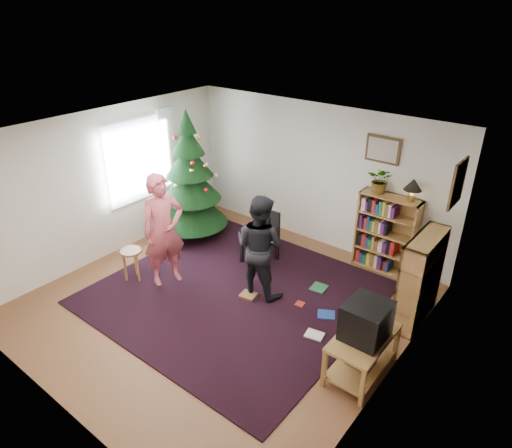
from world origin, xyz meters
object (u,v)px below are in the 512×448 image
Objects in this scene: christmas_tree at (191,186)px; bookshelf_back at (386,233)px; crt_tv at (366,320)px; picture_back at (383,149)px; armchair at (263,235)px; potted_plant at (381,180)px; bookshelf_right at (420,278)px; stool at (132,257)px; picture_right at (458,183)px; person_standing at (164,231)px; person_by_chair at (260,246)px; tv_stand at (362,351)px; table_lamp at (413,186)px.

christmas_tree is 1.82× the size of bookshelf_back.
crt_tv is at bearing -17.32° from christmas_tree.
armchair is at bearing -141.94° from picture_back.
bookshelf_back is 3.06× the size of potted_plant.
potted_plant reaches higher than bookshelf_right.
stool is at bearing -136.88° from bookshelf_back.
picture_right is at bearing 6.23° from christmas_tree.
crt_tv is at bearing -68.42° from person_standing.
christmas_tree is 1.32× the size of person_standing.
bookshelf_back is 2.14m from person_by_chair.
armchair is at bearing 2.81° from christmas_tree.
tv_stand is (4.09, -1.27, -0.66)m from christmas_tree.
potted_plant reaches higher than table_lamp.
person_by_chair is at bearing -115.05° from picture_back.
person_standing is at bearing 36.40° from stool.
picture_back reaches higher than stool.
picture_back is 4.20m from stool.
potted_plant reaches higher than tv_stand.
picture_right is 1.68× the size of table_lamp.
stool is at bearing -125.70° from armchair.
picture_back is 2.94m from crt_tv.
stool is at bearing -173.69° from crt_tv.
christmas_tree is 4.35× the size of stool.
crt_tv is at bearing -29.50° from armchair.
picture_right is (1.33, -0.73, 0.00)m from picture_back.
bookshelf_back is at bearing 108.45° from crt_tv.
person_standing reaches higher than crt_tv.
picture_back reaches higher than potted_plant.
person_standing is at bearing -133.45° from potted_plant.
bookshelf_back is at bearing 180.00° from table_lamp.
crt_tv reaches higher than armchair.
christmas_tree reaches higher than person_standing.
christmas_tree is 6.62× the size of table_lamp.
bookshelf_right is 2.39× the size of stool.
stool is (-2.65, -2.88, -1.53)m from picture_back.
crt_tv is at bearing -71.55° from bookshelf_back.
picture_back is 1.29× the size of potted_plant.
armchair is at bearing 151.62° from tv_stand.
potted_plant reaches higher than bookshelf_back.
christmas_tree is at bearing 102.40° from stool.
person_standing is (-3.28, -0.09, 0.12)m from crt_tv.
potted_plant is at bearing 31.91° from armchair.
bookshelf_right reaches higher than armchair.
bookshelf_right is 1.68m from potted_plant.
person_standing is (-2.21, -2.56, -1.06)m from picture_back.
bookshelf_back is 3.49m from person_standing.
bookshelf_back is 1.00× the size of bookshelf_right.
potted_plant is at bearing 180.00° from table_lamp.
tv_stand is 2.72× the size of table_lamp.
tv_stand is at bearing 160.08° from person_by_chair.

